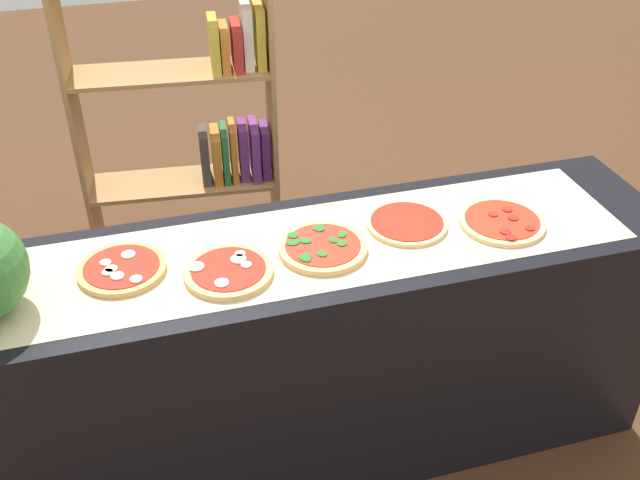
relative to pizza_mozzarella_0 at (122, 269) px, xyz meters
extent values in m
plane|color=#4C2D19|center=(0.61, -0.03, -0.91)|extent=(12.00, 12.00, 0.00)
cube|color=black|center=(0.61, -0.03, -0.46)|extent=(2.34, 0.59, 0.90)
cube|color=beige|center=(0.61, -0.03, -0.01)|extent=(1.97, 0.47, 0.00)
cylinder|color=tan|center=(0.00, 0.00, 0.00)|extent=(0.26, 0.26, 0.02)
cylinder|color=#AD2314|center=(0.00, 0.00, 0.01)|extent=(0.22, 0.22, 0.00)
cylinder|color=#EFE5CC|center=(0.04, -0.08, 0.01)|extent=(0.04, 0.04, 0.00)
cylinder|color=#EFE5CC|center=(-0.03, -0.01, 0.01)|extent=(0.04, 0.04, 0.00)
cylinder|color=#EFE5CC|center=(-0.04, 0.03, 0.01)|extent=(0.03, 0.03, 0.00)
cylinder|color=#EFE5CC|center=(-0.04, -0.03, 0.01)|extent=(0.03, 0.03, 0.00)
cylinder|color=#EFE5CC|center=(-0.01, -0.05, 0.01)|extent=(0.04, 0.04, 0.00)
cylinder|color=#EFE5CC|center=(0.02, 0.05, 0.01)|extent=(0.04, 0.04, 0.00)
cylinder|color=#DBB26B|center=(0.30, -0.10, 0.00)|extent=(0.27, 0.27, 0.02)
cylinder|color=#AD2314|center=(0.30, -0.10, 0.01)|extent=(0.22, 0.22, 0.00)
cylinder|color=#EFE5CC|center=(0.35, -0.04, 0.01)|extent=(0.03, 0.03, 0.00)
cylinder|color=#EFE5CC|center=(0.36, -0.10, 0.01)|extent=(0.03, 0.03, 0.00)
cylinder|color=#EFE5CC|center=(0.34, -0.07, 0.01)|extent=(0.05, 0.05, 0.00)
cylinder|color=#EFE5CC|center=(0.27, -0.17, 0.01)|extent=(0.04, 0.04, 0.00)
cylinder|color=#EFE5CC|center=(0.21, -0.07, 0.01)|extent=(0.05, 0.05, 0.00)
cylinder|color=#DBB26B|center=(0.61, -0.06, 0.00)|extent=(0.28, 0.28, 0.02)
cylinder|color=red|center=(0.61, -0.06, 0.01)|extent=(0.23, 0.23, 0.00)
ellipsoid|color=#286B23|center=(0.62, 0.03, 0.01)|extent=(0.05, 0.04, 0.00)
ellipsoid|color=#286B23|center=(0.59, -0.11, 0.01)|extent=(0.04, 0.04, 0.00)
ellipsoid|color=#286B23|center=(0.62, 0.02, 0.01)|extent=(0.04, 0.03, 0.00)
ellipsoid|color=#286B23|center=(0.53, -0.12, 0.01)|extent=(0.05, 0.05, 0.00)
ellipsoid|color=#286B23|center=(0.56, -0.03, 0.01)|extent=(0.05, 0.05, 0.00)
ellipsoid|color=#286B23|center=(0.52, -0.03, 0.01)|extent=(0.05, 0.05, 0.00)
ellipsoid|color=#286B23|center=(0.53, 0.01, 0.01)|extent=(0.05, 0.05, 0.00)
ellipsoid|color=#286B23|center=(0.64, -0.05, 0.01)|extent=(0.04, 0.04, 0.00)
ellipsoid|color=#286B23|center=(0.66, -0.07, 0.01)|extent=(0.03, 0.03, 0.00)
ellipsoid|color=#286B23|center=(0.52, -0.02, 0.01)|extent=(0.04, 0.04, 0.00)
ellipsoid|color=#286B23|center=(0.68, -0.02, 0.01)|extent=(0.04, 0.05, 0.00)
ellipsoid|color=#286B23|center=(0.54, -0.11, 0.01)|extent=(0.04, 0.04, 0.00)
cylinder|color=#E5C17F|center=(0.91, 0.00, 0.00)|extent=(0.27, 0.27, 0.01)
cylinder|color=#AD2314|center=(0.91, 0.00, 0.01)|extent=(0.24, 0.24, 0.00)
cylinder|color=#E5C17F|center=(1.21, -0.07, 0.00)|extent=(0.28, 0.28, 0.02)
cylinder|color=red|center=(1.21, -0.07, 0.01)|extent=(0.24, 0.24, 0.00)
cylinder|color=maroon|center=(1.25, -0.03, 0.01)|extent=(0.03, 0.03, 0.00)
cylinder|color=maroon|center=(1.27, -0.15, 0.01)|extent=(0.03, 0.03, 0.00)
cylinder|color=maroon|center=(1.18, -0.14, 0.01)|extent=(0.04, 0.04, 0.00)
cylinder|color=maroon|center=(1.19, -0.18, 0.01)|extent=(0.03, 0.03, 0.00)
cylinder|color=maroon|center=(1.25, -0.08, 0.01)|extent=(0.04, 0.04, 0.00)
cylinder|color=maroon|center=(1.19, -0.04, 0.01)|extent=(0.03, 0.03, 0.00)
cube|color=#A87A47|center=(0.70, 1.09, -0.11)|extent=(0.05, 0.27, 1.59)
cube|color=#A87A47|center=(-0.13, 1.18, -0.11)|extent=(0.05, 0.27, 1.59)
cube|color=#A87A47|center=(0.29, 1.14, -0.90)|extent=(0.84, 0.35, 0.02)
cube|color=#B22823|center=(0.67, 1.10, -0.77)|extent=(0.05, 0.17, 0.23)
cube|color=gold|center=(0.63, 1.10, -0.76)|extent=(0.04, 0.16, 0.25)
cube|color=#2D753D|center=(0.59, 1.10, -0.77)|extent=(0.04, 0.15, 0.25)
cube|color=#A87A47|center=(0.29, 1.14, -0.37)|extent=(0.84, 0.35, 0.02)
cube|color=#753384|center=(0.66, 1.10, -0.25)|extent=(0.05, 0.16, 0.24)
cube|color=#753384|center=(0.62, 1.10, -0.24)|extent=(0.06, 0.21, 0.25)
cube|color=#753384|center=(0.57, 1.11, -0.24)|extent=(0.05, 0.16, 0.26)
cube|color=orange|center=(0.52, 1.11, -0.24)|extent=(0.04, 0.18, 0.26)
cube|color=#2D753D|center=(0.48, 1.12, -0.24)|extent=(0.05, 0.19, 0.24)
cube|color=orange|center=(0.44, 1.12, -0.25)|extent=(0.06, 0.20, 0.23)
cube|color=#47423D|center=(0.39, 1.13, -0.24)|extent=(0.06, 0.17, 0.24)
cube|color=#A87A47|center=(0.29, 1.14, 0.15)|extent=(0.84, 0.35, 0.02)
cube|color=gold|center=(0.66, 1.10, 0.29)|extent=(0.05, 0.18, 0.25)
cube|color=silver|center=(0.61, 1.10, 0.29)|extent=(0.06, 0.17, 0.26)
cube|color=#B22823|center=(0.57, 1.11, 0.25)|extent=(0.06, 0.22, 0.18)
cube|color=orange|center=(0.52, 1.11, 0.25)|extent=(0.05, 0.18, 0.18)
cube|color=gold|center=(0.48, 1.12, 0.26)|extent=(0.06, 0.22, 0.20)
camera|label=1|loc=(0.09, -1.84, 1.30)|focal=41.09mm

